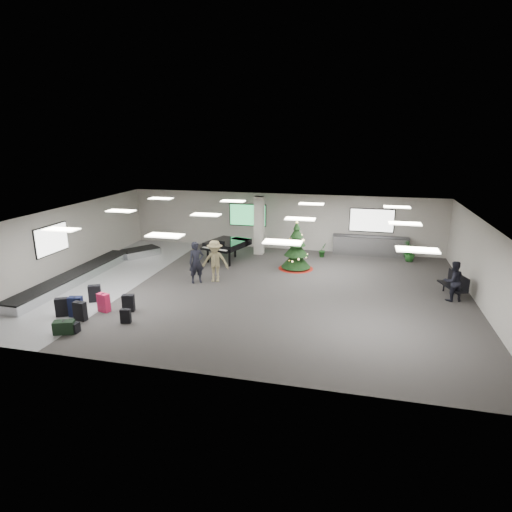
% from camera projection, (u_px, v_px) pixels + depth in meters
% --- Properties ---
extents(ground, '(18.00, 18.00, 0.00)m').
position_uv_depth(ground, '(252.00, 288.00, 18.45)').
color(ground, '#33302E').
rests_on(ground, ground).
extents(room_envelope, '(18.02, 14.02, 3.21)m').
position_uv_depth(room_envelope, '(247.00, 232.00, 18.53)').
color(room_envelope, '#B2ABA3').
rests_on(room_envelope, ground).
extents(baggage_carousel, '(2.28, 9.71, 0.43)m').
position_uv_depth(baggage_carousel, '(90.00, 271.00, 20.08)').
color(baggage_carousel, silver).
rests_on(baggage_carousel, ground).
extents(service_counter, '(4.05, 0.65, 1.08)m').
position_uv_depth(service_counter, '(370.00, 246.00, 23.39)').
color(service_counter, silver).
rests_on(service_counter, ground).
extents(suitcase_0, '(0.50, 0.42, 0.70)m').
position_uv_depth(suitcase_0, '(62.00, 307.00, 15.56)').
color(suitcase_0, black).
rests_on(suitcase_0, ground).
extents(suitcase_1, '(0.47, 0.27, 0.71)m').
position_uv_depth(suitcase_1, '(80.00, 311.00, 15.18)').
color(suitcase_1, black).
rests_on(suitcase_1, ground).
extents(pink_suitcase, '(0.50, 0.36, 0.72)m').
position_uv_depth(pink_suitcase, '(104.00, 303.00, 15.95)').
color(pink_suitcase, '#D71C4A').
rests_on(pink_suitcase, ground).
extents(suitcase_3, '(0.48, 0.33, 0.67)m').
position_uv_depth(suitcase_3, '(128.00, 303.00, 15.98)').
color(suitcase_3, black).
rests_on(suitcase_3, ground).
extents(navy_suitcase, '(0.54, 0.40, 0.76)m').
position_uv_depth(navy_suitcase, '(76.00, 306.00, 15.54)').
color(navy_suitcase, black).
rests_on(navy_suitcase, ground).
extents(green_duffel, '(0.74, 0.55, 0.47)m').
position_uv_depth(green_duffel, '(64.00, 327.00, 14.20)').
color(green_duffel, black).
rests_on(green_duffel, ground).
extents(suitcase_7, '(0.38, 0.25, 0.53)m').
position_uv_depth(suitcase_7, '(126.00, 316.00, 15.01)').
color(suitcase_7, black).
rests_on(suitcase_7, ground).
extents(suitcase_8, '(0.53, 0.45, 0.70)m').
position_uv_depth(suitcase_8, '(95.00, 293.00, 16.90)').
color(suitcase_8, black).
rests_on(suitcase_8, ground).
extents(black_duffel, '(0.53, 0.30, 0.36)m').
position_uv_depth(black_duffel, '(71.00, 327.00, 14.32)').
color(black_duffel, black).
rests_on(black_duffel, ground).
extents(christmas_tree, '(1.73, 1.73, 2.47)m').
position_uv_depth(christmas_tree, '(296.00, 252.00, 21.00)').
color(christmas_tree, maroon).
rests_on(christmas_tree, ground).
extents(grand_piano, '(2.23, 2.59, 1.26)m').
position_uv_depth(grand_piano, '(226.00, 244.00, 22.25)').
color(grand_piano, black).
rests_on(grand_piano, ground).
extents(bench, '(0.98, 1.62, 0.97)m').
position_uv_depth(bench, '(455.00, 284.00, 17.38)').
color(bench, black).
rests_on(bench, ground).
extents(traveler_a, '(0.81, 0.76, 1.87)m').
position_uv_depth(traveler_a, '(196.00, 262.00, 18.96)').
color(traveler_a, black).
rests_on(traveler_a, ground).
extents(traveler_b, '(1.31, 0.86, 1.89)m').
position_uv_depth(traveler_b, '(215.00, 261.00, 19.11)').
color(traveler_b, '#887B54').
rests_on(traveler_b, ground).
extents(traveler_bench, '(0.96, 0.86, 1.64)m').
position_uv_depth(traveler_bench, '(453.00, 281.00, 16.88)').
color(traveler_bench, black).
rests_on(traveler_bench, ground).
extents(potted_plant_left, '(0.54, 0.55, 0.78)m').
position_uv_depth(potted_plant_left, '(323.00, 250.00, 23.13)').
color(potted_plant_left, '#123A16').
rests_on(potted_plant_left, ground).
extents(potted_plant_right, '(0.71, 0.71, 0.91)m').
position_uv_depth(potted_plant_right, '(410.00, 253.00, 22.30)').
color(potted_plant_right, '#123A16').
rests_on(potted_plant_right, ground).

